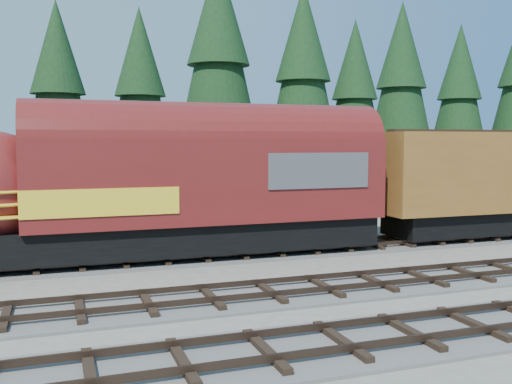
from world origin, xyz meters
name	(u,v)px	position (x,y,z in m)	size (l,w,h in m)	color
ground	(314,275)	(0.00, 0.00, 0.00)	(120.00, 120.00, 0.00)	#6B665B
track_siding	(471,238)	(10.00, 4.00, 0.06)	(68.00, 3.20, 0.33)	#4C4947
track_spur	(25,220)	(-10.00, 18.00, 0.06)	(32.00, 3.20, 0.33)	#4C4947
depot	(226,173)	(0.00, 10.50, 2.96)	(12.80, 7.00, 5.30)	orange
conifer_backdrop	(258,73)	(6.88, 24.99, 9.96)	(80.91, 23.10, 17.51)	black
locomotive	(166,192)	(-4.35, 4.00, 2.68)	(16.96, 3.37, 4.61)	black
caboose	(62,172)	(-7.91, 18.00, 2.80)	(10.97, 3.18, 5.70)	black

